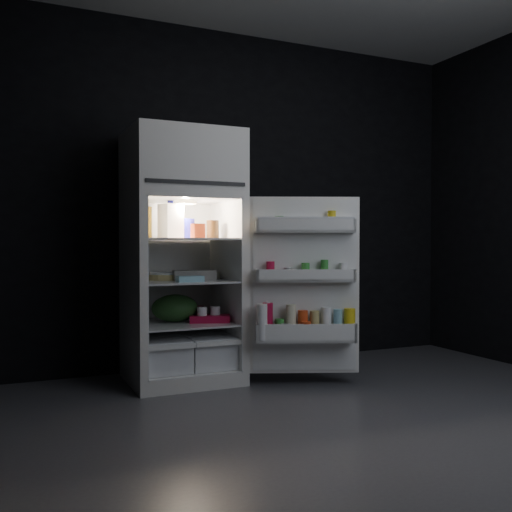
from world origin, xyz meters
name	(u,v)px	position (x,y,z in m)	size (l,w,h in m)	color
floor	(357,421)	(0.00, 0.00, 0.00)	(4.00, 3.40, 0.00)	#48484D
wall_back	(240,199)	(0.00, 1.70, 1.35)	(4.00, 0.00, 2.70)	black
refrigerator	(181,248)	(-0.62, 1.32, 0.96)	(0.76, 0.71, 1.78)	white
fridge_door	(304,288)	(0.11, 0.80, 0.68)	(0.74, 0.45, 1.22)	white
milk_jug	(171,221)	(-0.70, 1.28, 1.15)	(0.14, 0.14, 0.24)	white
mayo_jar	(187,228)	(-0.58, 1.30, 1.10)	(0.11, 0.11, 0.14)	#2021B1
jam_jar	(213,229)	(-0.40, 1.26, 1.09)	(0.09, 0.09, 0.13)	black
amber_bottle	(147,222)	(-0.86, 1.33, 1.14)	(0.07, 0.07, 0.22)	#B5811D
small_carton	(198,231)	(-0.55, 1.14, 1.08)	(0.08, 0.06, 0.10)	red
egg_carton	(194,275)	(-0.54, 1.24, 0.76)	(0.30, 0.12, 0.07)	gray
pie	(168,277)	(-0.69, 1.39, 0.75)	(0.33, 0.33, 0.04)	tan
flat_package	(190,279)	(-0.62, 1.09, 0.75)	(0.18, 0.09, 0.04)	#80B7C7
wrapped_pkg	(210,275)	(-0.38, 1.38, 0.75)	(0.12, 0.10, 0.05)	beige
produce_bag	(175,308)	(-0.67, 1.32, 0.52)	(0.34, 0.28, 0.20)	#193815
yogurt_tray	(210,319)	(-0.44, 1.20, 0.45)	(0.28, 0.15, 0.05)	#A60E31
small_can_red	(200,312)	(-0.44, 1.44, 0.47)	(0.06, 0.06, 0.09)	#A60E31
small_can_silver	(214,312)	(-0.34, 1.38, 0.47)	(0.06, 0.06, 0.09)	silver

